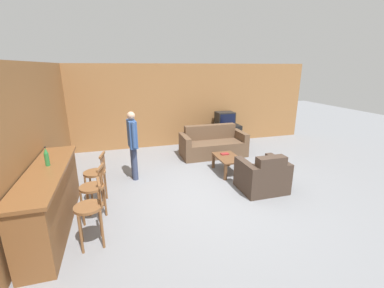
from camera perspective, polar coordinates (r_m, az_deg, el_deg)
ground_plane at (r=5.41m, az=4.52°, el=-10.89°), size 24.00×24.00×0.00m
wall_back at (r=8.35m, az=-4.16°, el=8.47°), size 9.40×0.08×2.60m
wall_left at (r=6.07m, az=-29.83°, el=3.07°), size 0.08×8.62×2.60m
bar_counter at (r=4.68m, az=-28.85°, el=-10.73°), size 0.55×2.42×1.02m
bar_chair_near at (r=4.02m, az=-21.70°, el=-13.74°), size 0.45×0.45×0.98m
bar_chair_mid at (r=4.59m, az=-21.07°, el=-9.75°), size 0.49×0.49×0.98m
bar_chair_far at (r=5.15m, az=-20.60°, el=-6.73°), size 0.47×0.47×0.98m
couch_far at (r=7.52m, az=4.64°, el=-0.22°), size 1.87×0.84×0.86m
armchair_near at (r=5.59m, az=15.42°, el=-6.99°), size 0.91×0.80×0.84m
coffee_table at (r=6.32m, az=7.93°, el=-3.43°), size 0.52×0.86×0.41m
tv_unit at (r=8.69m, az=7.18°, el=2.09°), size 1.05×0.52×0.63m
tv at (r=8.57m, az=7.32°, el=5.58°), size 0.58×0.46×0.45m
bottle at (r=4.60m, az=-29.60°, el=-2.54°), size 0.07×0.07×0.31m
book_on_table at (r=6.44m, az=7.29°, el=-2.19°), size 0.20×0.13×0.03m
person_by_window at (r=5.91m, az=-13.04°, el=0.48°), size 0.20×0.54×1.58m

